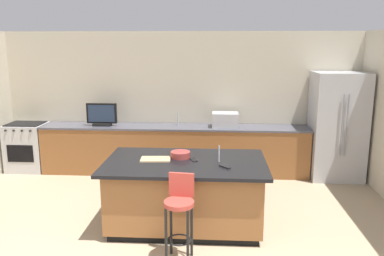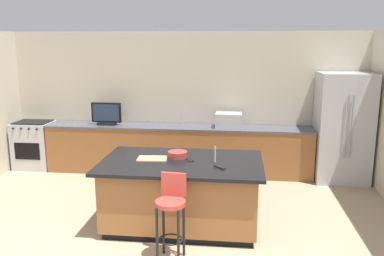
{
  "view_description": "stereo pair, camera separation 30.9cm",
  "coord_description": "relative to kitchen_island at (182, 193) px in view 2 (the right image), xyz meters",
  "views": [
    {
      "loc": [
        0.69,
        -3.08,
        2.43
      ],
      "look_at": [
        0.32,
        2.91,
        1.15
      ],
      "focal_mm": 37.1,
      "sensor_mm": 36.0,
      "label": 1
    },
    {
      "loc": [
        1.0,
        -3.05,
        2.43
      ],
      "look_at": [
        0.32,
        2.91,
        1.15
      ],
      "focal_mm": 37.1,
      "sensor_mm": 36.0,
      "label": 2
    }
  ],
  "objects": [
    {
      "name": "tv_monitor",
      "position": [
        -1.74,
        2.17,
        0.65
      ],
      "size": [
        0.57,
        0.16,
        0.43
      ],
      "color": "black",
      "rests_on": "counter_back"
    },
    {
      "name": "bar_stool_center",
      "position": [
        0.0,
        -0.87,
        0.14
      ],
      "size": [
        0.34,
        0.35,
        1.0
      ],
      "rotation": [
        0.0,
        0.0,
        -0.11
      ],
      "color": "#B23D33",
      "rests_on": "ground_plane"
    },
    {
      "name": "sink_faucet_island",
      "position": [
        0.44,
        0.0,
        0.55
      ],
      "size": [
        0.02,
        0.02,
        0.22
      ],
      "primitive_type": "cylinder",
      "color": "#B2B2B7",
      "rests_on": "kitchen_island"
    },
    {
      "name": "sink_faucet_back",
      "position": [
        -0.32,
        2.33,
        0.57
      ],
      "size": [
        0.02,
        0.02,
        0.24
      ],
      "primitive_type": "cylinder",
      "color": "#B2B2B7",
      "rests_on": "counter_back"
    },
    {
      "name": "range_oven",
      "position": [
        -3.26,
        2.23,
        0.0
      ],
      "size": [
        0.72,
        0.63,
        0.93
      ],
      "color": "#B7BABF",
      "rests_on": "ground_plane"
    },
    {
      "name": "wall_back",
      "position": [
        -0.29,
        2.61,
        0.86
      ],
      "size": [
        7.27,
        0.12,
        2.65
      ],
      "primitive_type": "cube",
      "color": "beige",
      "rests_on": "ground_plane"
    },
    {
      "name": "cutting_board",
      "position": [
        -0.4,
        0.04,
        0.45
      ],
      "size": [
        0.41,
        0.28,
        0.02
      ],
      "primitive_type": "cube",
      "rotation": [
        0.0,
        0.0,
        0.07
      ],
      "color": "tan",
      "rests_on": "kitchen_island"
    },
    {
      "name": "kitchen_island",
      "position": [
        0.0,
        0.0,
        0.0
      ],
      "size": [
        2.13,
        1.31,
        0.91
      ],
      "color": "black",
      "rests_on": "ground_plane"
    },
    {
      "name": "microwave",
      "position": [
        0.57,
        2.23,
        0.58
      ],
      "size": [
        0.48,
        0.36,
        0.26
      ],
      "primitive_type": "cube",
      "color": "#B7BABF",
      "rests_on": "counter_back"
    },
    {
      "name": "counter_back",
      "position": [
        -0.39,
        2.23,
        -0.01
      ],
      "size": [
        5.01,
        0.62,
        0.91
      ],
      "color": "brown",
      "rests_on": "ground_plane"
    },
    {
      "name": "cell_phone",
      "position": [
        0.11,
        0.05,
        0.45
      ],
      "size": [
        0.12,
        0.17,
        0.01
      ],
      "primitive_type": "cube",
      "rotation": [
        0.0,
        0.0,
        0.38
      ],
      "color": "black",
      "rests_on": "kitchen_island"
    },
    {
      "name": "fruit_bowl",
      "position": [
        -0.08,
        0.16,
        0.49
      ],
      "size": [
        0.27,
        0.27,
        0.08
      ],
      "primitive_type": "cylinder",
      "color": "#993833",
      "rests_on": "kitchen_island"
    },
    {
      "name": "tv_remote",
      "position": [
        0.52,
        -0.24,
        0.45
      ],
      "size": [
        0.15,
        0.15,
        0.02
      ],
      "primitive_type": "cube",
      "rotation": [
        0.0,
        0.0,
        0.76
      ],
      "color": "black",
      "rests_on": "kitchen_island"
    },
    {
      "name": "refrigerator",
      "position": [
        2.58,
        2.15,
        0.5
      ],
      "size": [
        0.91,
        0.8,
        1.93
      ],
      "color": "#B7BABF",
      "rests_on": "ground_plane"
    }
  ]
}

